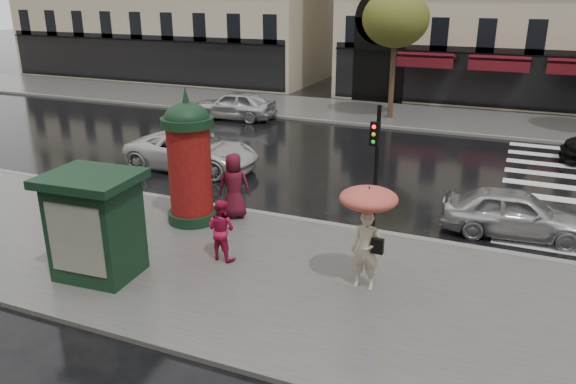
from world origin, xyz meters
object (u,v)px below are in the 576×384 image
at_px(traffic_light, 376,159).
at_px(newsstand, 96,224).
at_px(woman_umbrella, 368,221).
at_px(woman_red, 221,230).
at_px(man_burgundy, 234,186).
at_px(car_far_silver, 234,105).
at_px(car_silver, 515,213).
at_px(morris_column, 189,159).
at_px(car_white, 193,151).

height_order(traffic_light, newsstand, traffic_light).
relative_size(woman_umbrella, woman_red, 1.57).
height_order(woman_umbrella, man_burgundy, woman_umbrella).
bearing_deg(car_far_silver, traffic_light, 38.12).
relative_size(traffic_light, car_far_silver, 0.81).
distance_m(woman_umbrella, car_silver, 5.73).
xyz_separation_m(woman_red, man_burgundy, (-1.02, 2.61, 0.19)).
height_order(man_burgundy, morris_column, morris_column).
bearing_deg(newsstand, car_far_silver, 107.67).
bearing_deg(car_silver, car_white, 76.49).
xyz_separation_m(woman_red, car_far_silver, (-7.68, 15.07, -0.15)).
xyz_separation_m(woman_umbrella, man_burgundy, (-4.77, 2.62, -0.66)).
distance_m(morris_column, newsstand, 3.78).
height_order(woman_red, morris_column, morris_column).
height_order(woman_umbrella, morris_column, morris_column).
distance_m(man_burgundy, car_white, 5.60).
bearing_deg(traffic_light, woman_umbrella, -78.20).
distance_m(morris_column, car_silver, 9.37).
xyz_separation_m(traffic_light, car_silver, (3.65, 1.78, -1.65)).
height_order(car_silver, car_far_silver, car_far_silver).
bearing_deg(car_white, newsstand, -164.72).
bearing_deg(newsstand, woman_umbrella, 17.20).
bearing_deg(traffic_light, car_white, 155.84).
xyz_separation_m(traffic_light, car_far_silver, (-10.81, 12.13, -1.57)).
bearing_deg(woman_red, man_burgundy, -61.00).
xyz_separation_m(woman_umbrella, woman_red, (-3.75, 0.01, -0.85)).
bearing_deg(woman_red, traffic_light, -129.29).
relative_size(man_burgundy, car_far_silver, 0.44).
height_order(morris_column, traffic_light, morris_column).
distance_m(man_burgundy, car_far_silver, 14.13).
xyz_separation_m(woman_red, traffic_light, (3.13, 2.94, 1.42)).
bearing_deg(woman_umbrella, newsstand, -162.80).
xyz_separation_m(man_burgundy, car_white, (-3.94, 3.96, -0.39)).
height_order(man_burgundy, car_silver, man_burgundy).
distance_m(morris_column, traffic_light, 5.28).
bearing_deg(car_silver, man_burgundy, 100.57).
relative_size(car_silver, car_far_silver, 0.89).
bearing_deg(car_white, woman_umbrella, -129.40).
xyz_separation_m(morris_column, car_silver, (8.81, 2.88, -1.35)).
bearing_deg(newsstand, car_silver, 36.05).
bearing_deg(man_burgundy, newsstand, 58.68).
bearing_deg(car_white, car_silver, -101.27).
bearing_deg(morris_column, car_white, 121.85).
distance_m(traffic_light, newsstand, 7.31).
bearing_deg(woman_umbrella, car_far_silver, 127.16).
relative_size(woman_umbrella, traffic_light, 0.68).
distance_m(woman_red, newsstand, 3.00).
bearing_deg(woman_red, morris_column, -34.72).
height_order(woman_umbrella, newsstand, newsstand).
bearing_deg(woman_umbrella, man_burgundy, 151.23).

